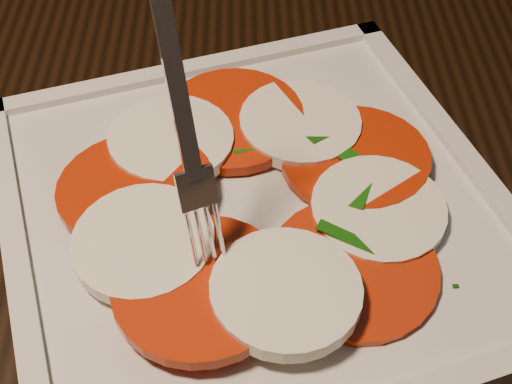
# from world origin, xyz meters

# --- Properties ---
(ground) EXTENTS (6.00, 6.00, 0.00)m
(ground) POSITION_xyz_m (0.00, 0.00, 0.00)
(ground) COLOR black
(ground) RESTS_ON ground
(table) EXTENTS (1.26, 0.89, 0.75)m
(table) POSITION_xyz_m (-0.02, -0.22, 0.65)
(table) COLOR black
(table) RESTS_ON ground
(plate) EXTENTS (0.41, 0.41, 0.01)m
(plate) POSITION_xyz_m (0.00, -0.28, 0.76)
(plate) COLOR silver
(plate) RESTS_ON table
(caprese_salad) EXTENTS (0.25, 0.25, 0.03)m
(caprese_salad) POSITION_xyz_m (0.00, -0.28, 0.77)
(caprese_salad) COLOR #BD2004
(caprese_salad) RESTS_ON plate
(fork) EXTENTS (0.05, 0.07, 0.18)m
(fork) POSITION_xyz_m (-0.04, -0.30, 0.88)
(fork) COLOR white
(fork) RESTS_ON caprese_salad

